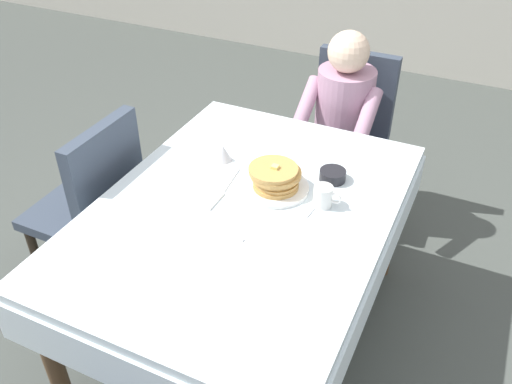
{
  "coord_description": "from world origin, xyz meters",
  "views": [
    {
      "loc": [
        0.76,
        -1.5,
        2.03
      ],
      "look_at": [
        0.03,
        0.05,
        0.79
      ],
      "focal_mm": 38.27,
      "sensor_mm": 36.0,
      "label": 1
    }
  ],
  "objects_px": {
    "knife_right_of_plate": "(317,203)",
    "spoon_near_edge": "(226,234)",
    "cup_coffee": "(324,196)",
    "chair_diner": "(348,126)",
    "fork_left_of_plate": "(231,180)",
    "chair_left_side": "(95,200)",
    "dining_table_main": "(244,225)",
    "diner_person": "(341,116)",
    "breakfast_stack": "(275,177)",
    "bowl_butter": "(333,175)",
    "syrup_pitcher": "(223,153)",
    "plate_breakfast": "(275,187)"
  },
  "relations": [
    {
      "from": "diner_person",
      "to": "syrup_pitcher",
      "type": "xyz_separation_m",
      "value": [
        -0.3,
        -0.75,
        0.11
      ]
    },
    {
      "from": "fork_left_of_plate",
      "to": "spoon_near_edge",
      "type": "height_order",
      "value": "same"
    },
    {
      "from": "syrup_pitcher",
      "to": "knife_right_of_plate",
      "type": "xyz_separation_m",
      "value": [
        0.48,
        -0.12,
        -0.04
      ]
    },
    {
      "from": "breakfast_stack",
      "to": "bowl_butter",
      "type": "distance_m",
      "value": 0.25
    },
    {
      "from": "dining_table_main",
      "to": "syrup_pitcher",
      "type": "distance_m",
      "value": 0.38
    },
    {
      "from": "diner_person",
      "to": "bowl_butter",
      "type": "xyz_separation_m",
      "value": [
        0.18,
        -0.69,
        0.09
      ]
    },
    {
      "from": "fork_left_of_plate",
      "to": "knife_right_of_plate",
      "type": "xyz_separation_m",
      "value": [
        0.38,
        0.0,
        0.0
      ]
    },
    {
      "from": "dining_table_main",
      "to": "cup_coffee",
      "type": "relative_size",
      "value": 13.49
    },
    {
      "from": "cup_coffee",
      "to": "syrup_pitcher",
      "type": "distance_m",
      "value": 0.52
    },
    {
      "from": "cup_coffee",
      "to": "spoon_near_edge",
      "type": "distance_m",
      "value": 0.41
    },
    {
      "from": "breakfast_stack",
      "to": "knife_right_of_plate",
      "type": "height_order",
      "value": "breakfast_stack"
    },
    {
      "from": "syrup_pitcher",
      "to": "spoon_near_edge",
      "type": "height_order",
      "value": "syrup_pitcher"
    },
    {
      "from": "dining_table_main",
      "to": "diner_person",
      "type": "relative_size",
      "value": 1.36
    },
    {
      "from": "plate_breakfast",
      "to": "breakfast_stack",
      "type": "bearing_deg",
      "value": 15.49
    },
    {
      "from": "dining_table_main",
      "to": "plate_breakfast",
      "type": "xyz_separation_m",
      "value": [
        0.06,
        0.16,
        0.1
      ]
    },
    {
      "from": "syrup_pitcher",
      "to": "chair_diner",
      "type": "bearing_deg",
      "value": 71.36
    },
    {
      "from": "cup_coffee",
      "to": "knife_right_of_plate",
      "type": "xyz_separation_m",
      "value": [
        -0.02,
        -0.0,
        -0.04
      ]
    },
    {
      "from": "chair_left_side",
      "to": "spoon_near_edge",
      "type": "xyz_separation_m",
      "value": [
        0.79,
        -0.17,
        0.21
      ]
    },
    {
      "from": "bowl_butter",
      "to": "syrup_pitcher",
      "type": "height_order",
      "value": "syrup_pitcher"
    },
    {
      "from": "diner_person",
      "to": "plate_breakfast",
      "type": "relative_size",
      "value": 4.0
    },
    {
      "from": "cup_coffee",
      "to": "spoon_near_edge",
      "type": "height_order",
      "value": "cup_coffee"
    },
    {
      "from": "cup_coffee",
      "to": "fork_left_of_plate",
      "type": "xyz_separation_m",
      "value": [
        -0.4,
        -0.0,
        -0.04
      ]
    },
    {
      "from": "breakfast_stack",
      "to": "plate_breakfast",
      "type": "bearing_deg",
      "value": -164.51
    },
    {
      "from": "bowl_butter",
      "to": "knife_right_of_plate",
      "type": "distance_m",
      "value": 0.19
    },
    {
      "from": "dining_table_main",
      "to": "bowl_butter",
      "type": "relative_size",
      "value": 13.85
    },
    {
      "from": "chair_diner",
      "to": "breakfast_stack",
      "type": "height_order",
      "value": "chair_diner"
    },
    {
      "from": "knife_right_of_plate",
      "to": "spoon_near_edge",
      "type": "distance_m",
      "value": 0.39
    },
    {
      "from": "syrup_pitcher",
      "to": "knife_right_of_plate",
      "type": "bearing_deg",
      "value": -14.45
    },
    {
      "from": "chair_left_side",
      "to": "knife_right_of_plate",
      "type": "height_order",
      "value": "chair_left_side"
    },
    {
      "from": "chair_diner",
      "to": "chair_left_side",
      "type": "height_order",
      "value": "same"
    },
    {
      "from": "plate_breakfast",
      "to": "cup_coffee",
      "type": "bearing_deg",
      "value": -4.54
    },
    {
      "from": "knife_right_of_plate",
      "to": "chair_diner",
      "type": "bearing_deg",
      "value": 14.71
    },
    {
      "from": "bowl_butter",
      "to": "knife_right_of_plate",
      "type": "xyz_separation_m",
      "value": [
        -0.0,
        -0.18,
        -0.02
      ]
    },
    {
      "from": "chair_left_side",
      "to": "cup_coffee",
      "type": "height_order",
      "value": "chair_left_side"
    },
    {
      "from": "chair_left_side",
      "to": "bowl_butter",
      "type": "distance_m",
      "value": 1.1
    },
    {
      "from": "chair_diner",
      "to": "cup_coffee",
      "type": "height_order",
      "value": "chair_diner"
    },
    {
      "from": "bowl_butter",
      "to": "cup_coffee",
      "type": "bearing_deg",
      "value": -82.72
    },
    {
      "from": "breakfast_stack",
      "to": "cup_coffee",
      "type": "distance_m",
      "value": 0.21
    },
    {
      "from": "knife_right_of_plate",
      "to": "breakfast_stack",
      "type": "bearing_deg",
      "value": 88.73
    },
    {
      "from": "bowl_butter",
      "to": "fork_left_of_plate",
      "type": "bearing_deg",
      "value": -154.18
    },
    {
      "from": "chair_diner",
      "to": "chair_left_side",
      "type": "relative_size",
      "value": 1.0
    },
    {
      "from": "breakfast_stack",
      "to": "fork_left_of_plate",
      "type": "relative_size",
      "value": 1.18
    },
    {
      "from": "knife_right_of_plate",
      "to": "spoon_near_edge",
      "type": "height_order",
      "value": "same"
    },
    {
      "from": "cup_coffee",
      "to": "bowl_butter",
      "type": "relative_size",
      "value": 1.03
    },
    {
      "from": "cup_coffee",
      "to": "chair_left_side",
      "type": "bearing_deg",
      "value": -172.1
    },
    {
      "from": "breakfast_stack",
      "to": "cup_coffee",
      "type": "bearing_deg",
      "value": -4.66
    },
    {
      "from": "plate_breakfast",
      "to": "chair_left_side",
      "type": "bearing_deg",
      "value": -168.97
    },
    {
      "from": "chair_left_side",
      "to": "fork_left_of_plate",
      "type": "bearing_deg",
      "value": -77.51
    },
    {
      "from": "chair_diner",
      "to": "knife_right_of_plate",
      "type": "relative_size",
      "value": 4.65
    },
    {
      "from": "syrup_pitcher",
      "to": "knife_right_of_plate",
      "type": "distance_m",
      "value": 0.5
    }
  ]
}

